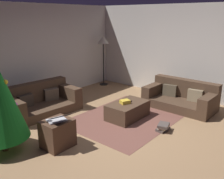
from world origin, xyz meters
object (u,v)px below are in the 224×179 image
at_px(couch_left, 40,102).
at_px(ottoman, 128,110).
at_px(laptop, 58,119).
at_px(tv_remote, 128,101).
at_px(gift_box, 125,102).
at_px(side_table, 58,134).
at_px(couch_right, 181,97).
at_px(book_stack, 163,127).
at_px(corner_lamp, 103,44).

bearing_deg(couch_left, ottoman, 124.27).
bearing_deg(laptop, tv_remote, -2.18).
bearing_deg(gift_box, laptop, 176.80).
height_order(tv_remote, laptop, laptop).
height_order(tv_remote, side_table, side_table).
height_order(couch_left, tv_remote, couch_left).
xyz_separation_m(side_table, laptop, (-0.02, -0.06, 0.31)).
bearing_deg(side_table, couch_right, -13.93).
bearing_deg(side_table, laptop, -105.95).
bearing_deg(gift_box, book_stack, -90.59).
relative_size(ottoman, book_stack, 3.02).
xyz_separation_m(tv_remote, side_table, (-1.95, 0.13, -0.12)).
xyz_separation_m(side_table, corner_lamp, (3.67, 2.16, 1.14)).
xyz_separation_m(tv_remote, laptop, (-1.97, 0.08, 0.18)).
xyz_separation_m(laptop, book_stack, (1.80, -1.10, -0.48)).
relative_size(ottoman, corner_lamp, 0.60).
relative_size(gift_box, book_stack, 0.64).
bearing_deg(couch_right, laptop, 77.85).
bearing_deg(side_table, ottoman, -5.67).
xyz_separation_m(ottoman, gift_box, (-0.07, 0.02, 0.22)).
relative_size(couch_left, corner_lamp, 1.09).
height_order(book_stack, corner_lamp, corner_lamp).
bearing_deg(ottoman, couch_left, 120.36).
relative_size(book_stack, corner_lamp, 0.20).
bearing_deg(side_table, book_stack, -33.02).
relative_size(ottoman, side_table, 1.91).
height_order(couch_left, gift_box, couch_left).
xyz_separation_m(ottoman, book_stack, (-0.08, -0.97, -0.10)).
relative_size(ottoman, laptop, 2.11).
height_order(side_table, corner_lamp, corner_lamp).
height_order(tv_remote, book_stack, tv_remote).
xyz_separation_m(ottoman, corner_lamp, (1.80, 2.34, 1.21)).
xyz_separation_m(couch_left, book_stack, (1.00, -2.82, -0.19)).
height_order(couch_left, book_stack, couch_left).
height_order(couch_right, laptop, couch_right).
height_order(couch_right, gift_box, couch_right).
bearing_deg(couch_right, ottoman, 67.04).
bearing_deg(couch_right, gift_box, 67.26).
relative_size(couch_right, side_table, 3.36).
height_order(gift_box, corner_lamp, corner_lamp).
bearing_deg(tv_remote, side_table, 166.24).
bearing_deg(tv_remote, gift_box, 179.50).
height_order(ottoman, tv_remote, tv_remote).
distance_m(gift_box, corner_lamp, 3.14).
bearing_deg(couch_left, laptop, 68.93).
distance_m(gift_box, book_stack, 1.05).
bearing_deg(ottoman, gift_box, 161.11).
bearing_deg(laptop, gift_box, -3.20).
relative_size(couch_left, gift_box, 8.58).
height_order(couch_left, corner_lamp, corner_lamp).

